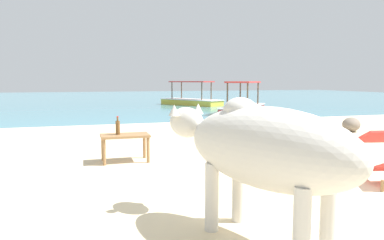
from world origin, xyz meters
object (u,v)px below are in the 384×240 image
bottle (118,127)px  cow (261,148)px  low_bench_table (125,139)px  boat_yellow (191,100)px  boat_red (243,107)px

bottle → cow: bearing=-76.2°
bottle → low_bench_table: bearing=-8.5°
bottle → boat_yellow: size_ratio=0.08×
low_bench_table → boat_yellow: 13.87m
cow → boat_red: boat_red is taller
boat_red → cow: bearing=-166.9°
low_bench_table → bottle: (-0.11, 0.02, 0.19)m
boat_yellow → boat_red: bearing=154.7°
bottle → boat_red: boat_red is taller
low_bench_table → boat_red: bearing=53.4°
cow → bottle: bearing=-8.1°
low_bench_table → boat_red: (5.65, 7.46, -0.12)m
boat_yellow → cow: bearing=133.8°
cow → bottle: size_ratio=6.94×
cow → low_bench_table: 3.32m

